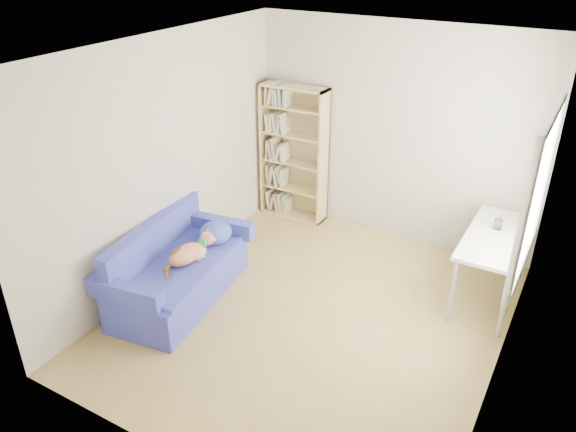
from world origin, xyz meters
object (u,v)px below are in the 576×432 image
object	(u,v)px
sofa	(179,270)
pen_cup	(498,223)
bookshelf	(294,158)
desk	(496,242)

from	to	relation	value
sofa	pen_cup	size ratio (longest dim) A/B	10.13
bookshelf	desk	size ratio (longest dim) A/B	1.39
sofa	bookshelf	bearing A→B (deg)	78.84
desk	pen_cup	distance (m)	0.20
pen_cup	desk	bearing A→B (deg)	-78.40
bookshelf	pen_cup	world-z (taller)	bookshelf
sofa	desk	size ratio (longest dim) A/B	1.38
bookshelf	sofa	bearing A→B (deg)	-93.08
bookshelf	pen_cup	xyz separation A→B (m)	(2.66, -0.53, 0.00)
bookshelf	desk	bearing A→B (deg)	-14.14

